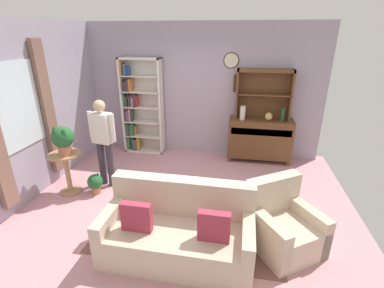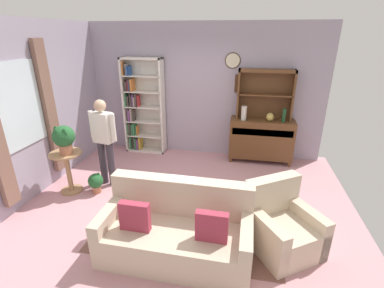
{
  "view_description": "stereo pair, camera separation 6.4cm",
  "coord_description": "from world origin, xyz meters",
  "px_view_note": "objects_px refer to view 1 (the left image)",
  "views": [
    {
      "loc": [
        0.81,
        -3.8,
        2.58
      ],
      "look_at": [
        0.1,
        0.2,
        0.95
      ],
      "focal_mm": 26.1,
      "sensor_mm": 36.0,
      "label": 1
    },
    {
      "loc": [
        0.88,
        -3.79,
        2.58
      ],
      "look_at": [
        0.1,
        0.2,
        0.95
      ],
      "focal_mm": 26.1,
      "sensor_mm": 36.0,
      "label": 2
    }
  ],
  "objects_px": {
    "sideboard_hutch": "(264,87)",
    "coffee_table": "(194,195)",
    "sideboard": "(260,138)",
    "couch_floral": "(178,232)",
    "vase_tall": "(243,113)",
    "vase_round": "(269,117)",
    "potted_plant_small": "(95,183)",
    "armchair_floral": "(283,227)",
    "bookshelf": "(139,109)",
    "book_stack": "(195,188)",
    "potted_plant_large": "(62,139)",
    "bottle_wine": "(282,115)",
    "plant_stand": "(67,169)",
    "person_reading": "(103,137)"
  },
  "relations": [
    {
      "from": "vase_round",
      "to": "coffee_table",
      "type": "relative_size",
      "value": 0.21
    },
    {
      "from": "couch_floral",
      "to": "potted_plant_small",
      "type": "bearing_deg",
      "value": 146.87
    },
    {
      "from": "sideboard",
      "to": "vase_round",
      "type": "xyz_separation_m",
      "value": [
        0.13,
        -0.07,
        0.5
      ]
    },
    {
      "from": "vase_round",
      "to": "book_stack",
      "type": "bearing_deg",
      "value": -119.14
    },
    {
      "from": "sideboard",
      "to": "vase_round",
      "type": "distance_m",
      "value": 0.52
    },
    {
      "from": "armchair_floral",
      "to": "bottle_wine",
      "type": "bearing_deg",
      "value": 85.4
    },
    {
      "from": "plant_stand",
      "to": "potted_plant_large",
      "type": "bearing_deg",
      "value": -38.29
    },
    {
      "from": "vase_tall",
      "to": "armchair_floral",
      "type": "bearing_deg",
      "value": -77.2
    },
    {
      "from": "armchair_floral",
      "to": "book_stack",
      "type": "xyz_separation_m",
      "value": [
        -1.21,
        0.48,
        0.16
      ]
    },
    {
      "from": "potted_plant_small",
      "to": "bottle_wine",
      "type": "bearing_deg",
      "value": 29.1
    },
    {
      "from": "vase_tall",
      "to": "person_reading",
      "type": "relative_size",
      "value": 0.18
    },
    {
      "from": "bookshelf",
      "to": "coffee_table",
      "type": "distance_m",
      "value": 2.85
    },
    {
      "from": "couch_floral",
      "to": "coffee_table",
      "type": "bearing_deg",
      "value": 86.52
    },
    {
      "from": "vase_tall",
      "to": "potted_plant_large",
      "type": "height_order",
      "value": "potted_plant_large"
    },
    {
      "from": "sideboard",
      "to": "sideboard_hutch",
      "type": "xyz_separation_m",
      "value": [
        0.0,
        0.11,
        1.05
      ]
    },
    {
      "from": "vase_tall",
      "to": "vase_round",
      "type": "xyz_separation_m",
      "value": [
        0.52,
        0.01,
        -0.06
      ]
    },
    {
      "from": "vase_tall",
      "to": "potted_plant_small",
      "type": "height_order",
      "value": "vase_tall"
    },
    {
      "from": "vase_tall",
      "to": "armchair_floral",
      "type": "height_order",
      "value": "vase_tall"
    },
    {
      "from": "vase_round",
      "to": "bottle_wine",
      "type": "distance_m",
      "value": 0.27
    },
    {
      "from": "sideboard_hutch",
      "to": "coffee_table",
      "type": "xyz_separation_m",
      "value": [
        -1.04,
        -2.28,
        -1.21
      ]
    },
    {
      "from": "bottle_wine",
      "to": "plant_stand",
      "type": "height_order",
      "value": "bottle_wine"
    },
    {
      "from": "sideboard",
      "to": "potted_plant_small",
      "type": "bearing_deg",
      "value": -146.34
    },
    {
      "from": "bottle_wine",
      "to": "potted_plant_small",
      "type": "relative_size",
      "value": 0.78
    },
    {
      "from": "vase_tall",
      "to": "vase_round",
      "type": "distance_m",
      "value": 0.52
    },
    {
      "from": "sideboard",
      "to": "couch_floral",
      "type": "bearing_deg",
      "value": -110.12
    },
    {
      "from": "plant_stand",
      "to": "sideboard",
      "type": "bearing_deg",
      "value": 30.28
    },
    {
      "from": "vase_round",
      "to": "bookshelf",
      "type": "bearing_deg",
      "value": 176.9
    },
    {
      "from": "bookshelf",
      "to": "armchair_floral",
      "type": "distance_m",
      "value": 3.99
    },
    {
      "from": "sideboard_hutch",
      "to": "armchair_floral",
      "type": "relative_size",
      "value": 1.03
    },
    {
      "from": "bottle_wine",
      "to": "coffee_table",
      "type": "xyz_separation_m",
      "value": [
        -1.43,
        -2.08,
        -0.7
      ]
    },
    {
      "from": "vase_tall",
      "to": "person_reading",
      "type": "distance_m",
      "value": 2.76
    },
    {
      "from": "person_reading",
      "to": "vase_tall",
      "type": "bearing_deg",
      "value": 31.73
    },
    {
      "from": "coffee_table",
      "to": "couch_floral",
      "type": "bearing_deg",
      "value": -93.48
    },
    {
      "from": "bookshelf",
      "to": "potted_plant_small",
      "type": "xyz_separation_m",
      "value": [
        -0.14,
        -1.95,
        -0.8
      ]
    },
    {
      "from": "sideboard",
      "to": "potted_plant_large",
      "type": "height_order",
      "value": "potted_plant_large"
    },
    {
      "from": "vase_round",
      "to": "person_reading",
      "type": "relative_size",
      "value": 0.11
    },
    {
      "from": "bookshelf",
      "to": "bottle_wine",
      "type": "height_order",
      "value": "bookshelf"
    },
    {
      "from": "bookshelf",
      "to": "book_stack",
      "type": "height_order",
      "value": "bookshelf"
    },
    {
      "from": "sideboard",
      "to": "book_stack",
      "type": "distance_m",
      "value": 2.37
    },
    {
      "from": "sideboard",
      "to": "couch_floral",
      "type": "relative_size",
      "value": 0.72
    },
    {
      "from": "sideboard",
      "to": "coffee_table",
      "type": "distance_m",
      "value": 2.41
    },
    {
      "from": "sideboard_hutch",
      "to": "sideboard",
      "type": "bearing_deg",
      "value": -90.0
    },
    {
      "from": "sideboard",
      "to": "vase_round",
      "type": "bearing_deg",
      "value": -27.17
    },
    {
      "from": "potted_plant_small",
      "to": "armchair_floral",
      "type": "bearing_deg",
      "value": -14.23
    },
    {
      "from": "sideboard_hutch",
      "to": "book_stack",
      "type": "xyz_separation_m",
      "value": [
        -1.02,
        -2.24,
        -1.11
      ]
    },
    {
      "from": "vase_tall",
      "to": "coffee_table",
      "type": "distance_m",
      "value": 2.3
    },
    {
      "from": "potted_plant_small",
      "to": "coffee_table",
      "type": "distance_m",
      "value": 1.79
    },
    {
      "from": "armchair_floral",
      "to": "coffee_table",
      "type": "bearing_deg",
      "value": 159.87
    },
    {
      "from": "bottle_wine",
      "to": "book_stack",
      "type": "relative_size",
      "value": 1.46
    },
    {
      "from": "bottle_wine",
      "to": "book_stack",
      "type": "bearing_deg",
      "value": -124.64
    }
  ]
}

